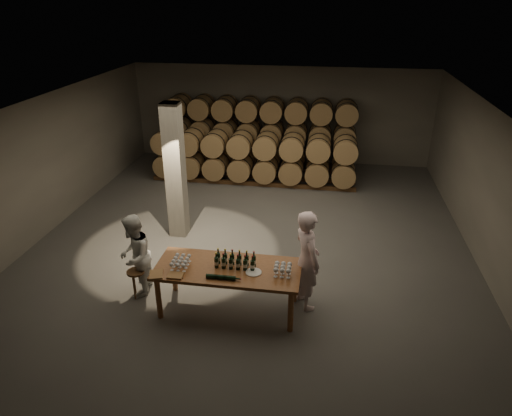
% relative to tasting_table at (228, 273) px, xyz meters
% --- Properties ---
extents(room, '(12.00, 12.00, 12.00)m').
position_rel_tasting_table_xyz_m(room, '(-1.80, 2.70, 0.80)').
color(room, '#565350').
rests_on(room, ground).
extents(tasting_table, '(2.60, 1.10, 0.90)m').
position_rel_tasting_table_xyz_m(tasting_table, '(0.00, 0.00, 0.00)').
color(tasting_table, brown).
rests_on(tasting_table, ground).
extents(barrel_stack_back, '(6.26, 0.95, 2.31)m').
position_rel_tasting_table_xyz_m(barrel_stack_back, '(-0.57, 7.70, 0.40)').
color(barrel_stack_back, '#56351D').
rests_on(barrel_stack_back, ground).
extents(barrel_stack_front, '(6.26, 0.95, 1.57)m').
position_rel_tasting_table_xyz_m(barrel_stack_front, '(-0.57, 6.30, 0.03)').
color(barrel_stack_front, '#56351D').
rests_on(barrel_stack_front, ground).
extents(bottle_cluster, '(0.73, 0.23, 0.30)m').
position_rel_tasting_table_xyz_m(bottle_cluster, '(0.13, 0.05, 0.21)').
color(bottle_cluster, black).
rests_on(bottle_cluster, tasting_table).
extents(lying_bottles, '(0.61, 0.08, 0.08)m').
position_rel_tasting_table_xyz_m(lying_bottles, '(-0.03, -0.37, 0.14)').
color(lying_bottles, black).
rests_on(lying_bottles, tasting_table).
extents(glass_cluster_left, '(0.30, 0.41, 0.16)m').
position_rel_tasting_table_xyz_m(glass_cluster_left, '(-0.84, -0.07, 0.22)').
color(glass_cluster_left, silver).
rests_on(glass_cluster_left, tasting_table).
extents(glass_cluster_right, '(0.31, 0.31, 0.18)m').
position_rel_tasting_table_xyz_m(glass_cluster_right, '(0.99, -0.04, 0.23)').
color(glass_cluster_right, silver).
rests_on(glass_cluster_right, tasting_table).
extents(plate, '(0.28, 0.28, 0.02)m').
position_rel_tasting_table_xyz_m(plate, '(0.48, -0.08, 0.11)').
color(plate, silver).
rests_on(plate, tasting_table).
extents(notebook_near, '(0.27, 0.21, 0.03)m').
position_rel_tasting_table_xyz_m(notebook_near, '(-0.84, -0.41, 0.12)').
color(notebook_near, olive).
rests_on(notebook_near, tasting_table).
extents(notebook_corner, '(0.30, 0.34, 0.02)m').
position_rel_tasting_table_xyz_m(notebook_corner, '(-1.18, -0.42, 0.12)').
color(notebook_corner, olive).
rests_on(notebook_corner, tasting_table).
extents(pen, '(0.13, 0.04, 0.01)m').
position_rel_tasting_table_xyz_m(pen, '(-0.74, -0.44, 0.11)').
color(pen, black).
rests_on(pen, tasting_table).
extents(stool, '(0.34, 0.34, 0.56)m').
position_rel_tasting_table_xyz_m(stool, '(-1.82, 0.12, -0.33)').
color(stool, '#56351D').
rests_on(stool, ground).
extents(person_man, '(0.75, 0.85, 1.94)m').
position_rel_tasting_table_xyz_m(person_man, '(1.38, 0.37, 0.18)').
color(person_man, '#F7D6DB').
rests_on(person_man, ground).
extents(person_woman, '(0.74, 0.89, 1.66)m').
position_rel_tasting_table_xyz_m(person_woman, '(-1.85, 0.22, 0.03)').
color(person_woman, white).
rests_on(person_woman, ground).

